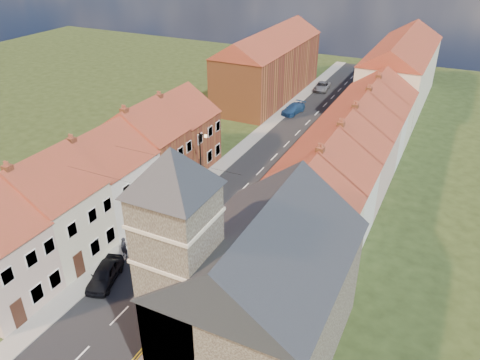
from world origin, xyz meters
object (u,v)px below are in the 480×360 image
at_px(car_mid, 202,195).
at_px(pedestrian_left, 124,247).
at_px(car_far, 293,109).
at_px(car_mid_b, 304,150).
at_px(car_distant, 322,86).
at_px(car_near, 105,274).
at_px(church, 251,278).
at_px(lamppost, 201,157).
at_px(pedestrian_left_b, 167,198).
at_px(pedestrian_right, 197,283).

relative_size(car_mid, pedestrian_left, 2.42).
xyz_separation_m(car_far, car_mid_b, (6.06, -12.55, -0.04)).
relative_size(car_far, car_distant, 1.00).
xyz_separation_m(car_near, car_distant, (0.63, 52.16, -0.09)).
relative_size(car_mid, car_mid_b, 1.14).
height_order(church, car_far, church).
bearing_deg(church, car_far, 106.80).
bearing_deg(lamppost, pedestrian_left_b, -104.35).
xyz_separation_m(car_far, pedestrian_left, (-0.62, -37.20, 0.35)).
bearing_deg(pedestrian_left, car_near, -76.82).
distance_m(pedestrian_right, car_mid_b, 25.71).
bearing_deg(car_mid_b, lamppost, 65.18).
relative_size(church, car_mid_b, 4.02).
height_order(car_mid, pedestrian_left, pedestrian_left).
xyz_separation_m(car_near, car_far, (0.12, 40.15, -0.06)).
bearing_deg(car_distant, car_far, -96.86).
xyz_separation_m(car_far, car_distant, (0.51, 12.02, -0.03)).
bearing_deg(car_mid_b, pedestrian_left_b, 69.03).
distance_m(pedestrian_left, pedestrian_right, 7.47).
bearing_deg(car_distant, car_near, -95.11).
height_order(church, pedestrian_left_b, church).
height_order(lamppost, car_distant, lamppost).
height_order(pedestrian_left, pedestrian_left_b, pedestrian_left).
bearing_deg(car_distant, church, -81.79).
bearing_deg(pedestrian_left_b, pedestrian_right, -63.05).
distance_m(car_mid, car_far, 26.77).
bearing_deg(pedestrian_left, pedestrian_right, -4.52).
bearing_deg(car_far, lamppost, -81.85).
distance_m(car_near, pedestrian_left, 3.00).
bearing_deg(pedestrian_right, car_far, -97.69).
relative_size(lamppost, car_mid, 1.40).
bearing_deg(pedestrian_left_b, car_distant, 70.02).
bearing_deg(pedestrian_left_b, car_mid, 27.39).
height_order(car_mid, pedestrian_left_b, pedestrian_left_b).
bearing_deg(church, car_mid, 129.45).
bearing_deg(church, car_mid_b, 102.55).
xyz_separation_m(lamppost, car_mid, (1.27, -2.21, -2.83)).
bearing_deg(car_far, car_mid, -78.99).
bearing_deg(car_far, car_distant, 97.41).
relative_size(car_mid, car_distant, 0.94).
height_order(car_near, car_mid_b, car_near).
height_order(car_mid_b, pedestrian_left_b, pedestrian_left_b).
distance_m(lamppost, car_far, 24.73).
bearing_deg(pedestrian_right, car_mid_b, -106.13).
bearing_deg(car_near, pedestrian_right, -1.61).
relative_size(church, pedestrian_right, 8.36).
bearing_deg(pedestrian_right, pedestrian_left_b, -64.17).
relative_size(car_near, pedestrian_left_b, 2.42).
bearing_deg(car_mid, pedestrian_left, -107.97).
xyz_separation_m(church, car_mid_b, (-6.38, 28.68, -5.25)).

